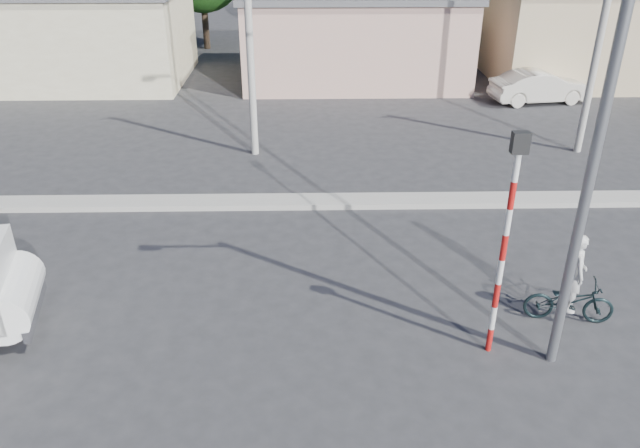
{
  "coord_description": "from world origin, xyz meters",
  "views": [
    {
      "loc": [
        -0.2,
        -7.89,
        7.62
      ],
      "look_at": [
        0.04,
        4.27,
        1.3
      ],
      "focal_mm": 35.0,
      "sensor_mm": 36.0,
      "label": 1
    }
  ],
  "objects_px": {
    "streetlight": "(596,100)",
    "traffic_pole": "(507,230)",
    "car_cream": "(540,87)",
    "bicycle": "(569,301)",
    "cyclist": "(573,285)"
  },
  "relations": [
    {
      "from": "car_cream",
      "to": "streetlight",
      "type": "bearing_deg",
      "value": 153.37
    },
    {
      "from": "bicycle",
      "to": "car_cream",
      "type": "bearing_deg",
      "value": -7.48
    },
    {
      "from": "streetlight",
      "to": "bicycle",
      "type": "bearing_deg",
      "value": 53.89
    },
    {
      "from": "cyclist",
      "to": "bicycle",
      "type": "bearing_deg",
      "value": 0.0
    },
    {
      "from": "traffic_pole",
      "to": "streetlight",
      "type": "height_order",
      "value": "streetlight"
    },
    {
      "from": "streetlight",
      "to": "traffic_pole",
      "type": "bearing_deg",
      "value": 162.27
    },
    {
      "from": "bicycle",
      "to": "traffic_pole",
      "type": "bearing_deg",
      "value": 125.61
    },
    {
      "from": "bicycle",
      "to": "traffic_pole",
      "type": "relative_size",
      "value": 0.4
    },
    {
      "from": "bicycle",
      "to": "streetlight",
      "type": "relative_size",
      "value": 0.2
    },
    {
      "from": "car_cream",
      "to": "traffic_pole",
      "type": "xyz_separation_m",
      "value": [
        -6.36,
        -16.31,
        1.92
      ]
    },
    {
      "from": "bicycle",
      "to": "cyclist",
      "type": "height_order",
      "value": "cyclist"
    },
    {
      "from": "traffic_pole",
      "to": "cyclist",
      "type": "bearing_deg",
      "value": 26.69
    },
    {
      "from": "bicycle",
      "to": "cyclist",
      "type": "bearing_deg",
      "value": 0.0
    },
    {
      "from": "car_cream",
      "to": "streetlight",
      "type": "relative_size",
      "value": 0.45
    },
    {
      "from": "cyclist",
      "to": "streetlight",
      "type": "relative_size",
      "value": 0.19
    }
  ]
}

